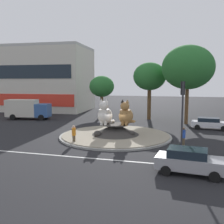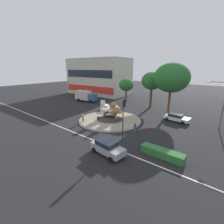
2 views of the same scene
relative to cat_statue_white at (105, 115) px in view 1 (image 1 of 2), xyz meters
name	(u,v)px [view 1 (image 1 of 2)]	position (x,y,z in m)	size (l,w,h in m)	color
ground_plane	(115,137)	(1.08, 0.29, -2.39)	(160.00, 160.00, 0.00)	black
lane_centreline	(90,158)	(1.08, -7.68, -2.38)	(112.00, 0.20, 0.01)	silver
roundabout_island	(115,133)	(1.08, 0.29, -1.94)	(11.85, 11.85, 1.39)	gray
cat_statue_white	(105,115)	(0.00, 0.00, 0.00)	(1.69, 2.77, 2.73)	silver
cat_statue_tabby	(126,115)	(2.19, 0.35, -0.02)	(1.75, 2.75, 2.68)	#9E703D
traffic_light_mast	(182,105)	(7.85, -5.14, 1.66)	(0.34, 0.46, 5.87)	#2D2D33
shophouse_block	(35,79)	(-21.92, 21.86, 4.07)	(23.15, 13.00, 12.91)	beige
broadleaf_tree_behind_island	(188,67)	(8.51, 11.06, 5.41)	(7.08, 7.08, 10.83)	brown
second_tree_near_tower	(150,77)	(2.95, 14.12, 4.24)	(5.04, 5.04, 8.83)	brown
third_tree_left	(102,87)	(-5.15, 15.22, 2.67)	(4.15, 4.15, 6.86)	brown
pedestrian_orange_shirt	(74,134)	(-1.89, -3.88, -1.44)	(0.37, 0.37, 1.79)	brown
pedestrian_blue_shirt	(183,136)	(8.03, -2.22, -1.44)	(0.37, 0.37, 1.79)	brown
sedan_on_far_lane	(210,123)	(11.27, 7.57, -1.62)	(4.61, 2.29, 1.43)	silver
hatchback_near_shophouse	(190,161)	(8.39, -9.15, -1.54)	(4.45, 2.36, 1.62)	#99999E
delivery_box_truck	(27,109)	(-15.43, 9.05, -0.73)	(7.05, 3.26, 3.08)	#335693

